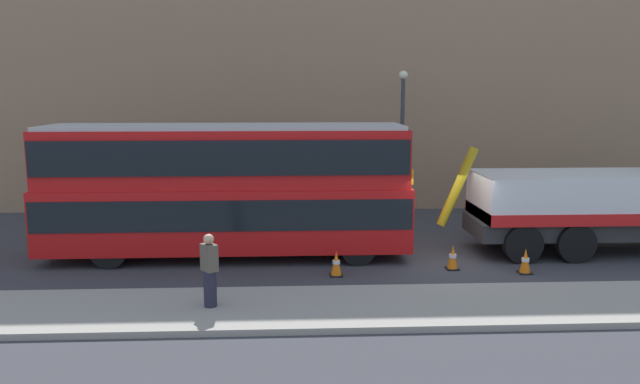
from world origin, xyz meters
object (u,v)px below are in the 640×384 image
Objects in this scene: traffic_cone_midway at (453,258)px; street_lamp at (402,131)px; double_decker_bus at (227,185)px; pedestrian_onlooker at (210,271)px; recovery_tow_truck at (630,197)px; traffic_cone_near_bus at (336,264)px; traffic_cone_near_truck at (525,262)px.

street_lamp reaches higher than traffic_cone_midway.
double_decker_bus reaches higher than pedestrian_onlooker.
street_lamp is at bearing 91.49° from traffic_cone_midway.
recovery_tow_truck reaches higher than pedestrian_onlooker.
traffic_cone_near_bus is at bearing -167.20° from recovery_tow_truck.
traffic_cone_near_truck is at bearing -152.32° from recovery_tow_truck.
street_lamp is (6.29, 10.39, 2.49)m from pedestrian_onlooker.
recovery_tow_truck is at bearing 0.06° from double_decker_bus.
traffic_cone_near_bus is 3.41m from traffic_cone_midway.
traffic_cone_midway is (3.38, 0.47, 0.00)m from traffic_cone_near_bus.
street_lamp is at bearing 67.68° from traffic_cone_near_bus.
pedestrian_onlooker is 2.38× the size of traffic_cone_near_bus.
street_lamp is (3.19, 7.76, 3.13)m from traffic_cone_near_bus.
traffic_cone_near_truck is at bearing -74.80° from street_lamp.
street_lamp is (-6.21, 5.64, 1.71)m from recovery_tow_truck.
recovery_tow_truck is 1.74× the size of street_lamp.
traffic_cone_near_bus is 0.12× the size of street_lamp.
traffic_cone_near_truck is at bearing -14.16° from traffic_cone_midway.
pedestrian_onlooker is at bearing -159.13° from recovery_tow_truck.
pedestrian_onlooker is at bearing -162.76° from traffic_cone_near_truck.
double_decker_bus is 15.35× the size of traffic_cone_near_truck.
pedestrian_onlooker is at bearing -121.19° from street_lamp.
double_decker_bus reaches higher than recovery_tow_truck.
traffic_cone_midway is at bearing -10.76° from pedestrian_onlooker.
street_lamp is at bearing 41.62° from double_decker_bus.
traffic_cone_near_bus is at bearing 3.97° from pedestrian_onlooker.
street_lamp is (-0.19, 7.30, 3.13)m from traffic_cone_midway.
recovery_tow_truck is 14.09× the size of traffic_cone_near_bus.
street_lamp reaches higher than double_decker_bus.
recovery_tow_truck is 14.09× the size of traffic_cone_midway.
recovery_tow_truck reaches higher than traffic_cone_near_truck.
double_decker_bus is 15.35× the size of traffic_cone_midway.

